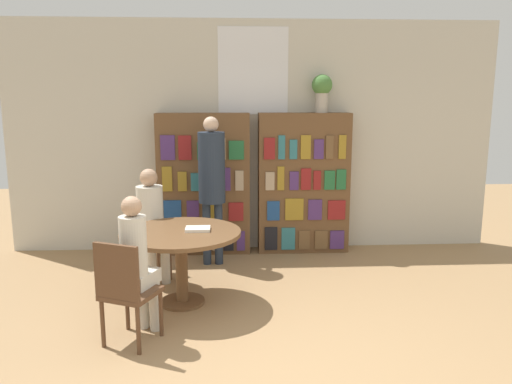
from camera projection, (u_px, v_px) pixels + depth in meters
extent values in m
plane|color=#9E7A51|center=(276.00, 381.00, 3.61)|extent=(16.00, 16.00, 0.00)
cube|color=beige|center=(253.00, 137.00, 6.58)|extent=(6.40, 0.06, 3.00)
cube|color=white|center=(253.00, 71.00, 6.39)|extent=(0.90, 0.01, 1.10)
cube|color=brown|center=(204.00, 184.00, 6.47)|extent=(1.18, 0.32, 1.82)
cube|color=maroon|center=(168.00, 241.00, 6.41)|extent=(0.13, 0.02, 0.29)
cube|color=maroon|center=(181.00, 242.00, 6.43)|extent=(0.10, 0.02, 0.24)
cube|color=maroon|center=(192.00, 241.00, 6.43)|extent=(0.10, 0.02, 0.28)
cube|color=#236638|center=(204.00, 241.00, 6.44)|extent=(0.11, 0.02, 0.28)
cube|color=tan|center=(217.00, 241.00, 6.45)|extent=(0.11, 0.02, 0.26)
cube|color=black|center=(229.00, 242.00, 6.46)|extent=(0.13, 0.02, 0.23)
cube|color=#4C2D6B|center=(241.00, 241.00, 6.47)|extent=(0.10, 0.02, 0.25)
cube|color=navy|center=(172.00, 211.00, 6.34)|extent=(0.22, 0.02, 0.28)
cube|color=#4C2D6B|center=(193.00, 211.00, 6.36)|extent=(0.15, 0.02, 0.27)
cube|color=olive|center=(214.00, 211.00, 6.37)|extent=(0.15, 0.02, 0.26)
cube|color=maroon|center=(236.00, 212.00, 6.39)|extent=(0.19, 0.02, 0.24)
cube|color=olive|center=(167.00, 179.00, 6.26)|extent=(0.12, 0.02, 0.31)
cube|color=olive|center=(182.00, 181.00, 6.28)|extent=(0.11, 0.02, 0.25)
cube|color=#2D707A|center=(196.00, 182.00, 6.29)|extent=(0.12, 0.02, 0.23)
cube|color=#4C2D6B|center=(210.00, 182.00, 6.30)|extent=(0.14, 0.02, 0.24)
cube|color=#4C2D6B|center=(224.00, 179.00, 6.30)|extent=(0.15, 0.02, 0.29)
cube|color=tan|center=(239.00, 181.00, 6.32)|extent=(0.10, 0.02, 0.26)
cube|color=#4C2D6B|center=(168.00, 148.00, 6.19)|extent=(0.18, 0.02, 0.31)
cube|color=maroon|center=(185.00, 148.00, 6.20)|extent=(0.16, 0.02, 0.30)
cube|color=#236638|center=(202.00, 151.00, 6.22)|extent=(0.12, 0.02, 0.22)
cube|color=tan|center=(219.00, 149.00, 6.23)|extent=(0.16, 0.02, 0.27)
cube|color=#236638|center=(236.00, 150.00, 6.24)|extent=(0.19, 0.02, 0.24)
cube|color=brown|center=(303.00, 183.00, 6.54)|extent=(1.18, 0.32, 1.82)
cube|color=black|center=(271.00, 239.00, 6.48)|extent=(0.16, 0.02, 0.30)
cube|color=#2D707A|center=(288.00, 239.00, 6.50)|extent=(0.18, 0.02, 0.29)
cube|color=brown|center=(304.00, 240.00, 6.51)|extent=(0.14, 0.02, 0.26)
cube|color=brown|center=(321.00, 240.00, 6.52)|extent=(0.17, 0.02, 0.25)
cube|color=#4C2D6B|center=(337.00, 240.00, 6.54)|extent=(0.18, 0.02, 0.24)
cube|color=navy|center=(273.00, 211.00, 6.42)|extent=(0.16, 0.02, 0.25)
cube|color=olive|center=(294.00, 209.00, 6.43)|extent=(0.23, 0.02, 0.28)
cube|color=#4C2D6B|center=(315.00, 210.00, 6.44)|extent=(0.18, 0.02, 0.27)
cube|color=maroon|center=(337.00, 210.00, 6.46)|extent=(0.23, 0.02, 0.25)
cube|color=tan|center=(270.00, 181.00, 6.34)|extent=(0.11, 0.02, 0.23)
cube|color=olive|center=(281.00, 178.00, 6.34)|extent=(0.09, 0.02, 0.30)
cube|color=#4C2D6B|center=(294.00, 181.00, 6.36)|extent=(0.11, 0.02, 0.24)
cube|color=maroon|center=(306.00, 179.00, 6.36)|extent=(0.13, 0.02, 0.28)
cube|color=maroon|center=(317.00, 180.00, 6.37)|extent=(0.10, 0.02, 0.25)
cube|color=#236638|center=(330.00, 180.00, 6.38)|extent=(0.14, 0.02, 0.25)
cube|color=#236638|center=(341.00, 180.00, 6.39)|extent=(0.12, 0.02, 0.26)
cube|color=maroon|center=(269.00, 149.00, 6.26)|extent=(0.14, 0.02, 0.27)
cube|color=#2D707A|center=(282.00, 147.00, 6.27)|extent=(0.09, 0.02, 0.30)
cube|color=#2D707A|center=(293.00, 149.00, 6.28)|extent=(0.10, 0.02, 0.25)
cube|color=olive|center=(306.00, 147.00, 6.28)|extent=(0.13, 0.02, 0.30)
cube|color=#4C2D6B|center=(319.00, 149.00, 6.30)|extent=(0.12, 0.02, 0.25)
cube|color=brown|center=(330.00, 147.00, 6.30)|extent=(0.10, 0.02, 0.30)
cube|color=olive|center=(342.00, 147.00, 6.31)|extent=(0.09, 0.02, 0.30)
cylinder|color=#B7AD9E|center=(322.00, 103.00, 6.36)|extent=(0.16, 0.16, 0.25)
sphere|color=#4C7F3D|center=(322.00, 85.00, 6.32)|extent=(0.26, 0.26, 0.26)
cylinder|color=brown|center=(183.00, 301.00, 4.97)|extent=(0.44, 0.44, 0.03)
cylinder|color=brown|center=(182.00, 268.00, 4.91)|extent=(0.12, 0.12, 0.67)
cylinder|color=brown|center=(181.00, 233.00, 4.84)|extent=(1.17, 1.17, 0.04)
cube|color=brown|center=(131.00, 293.00, 4.12)|extent=(0.53, 0.53, 0.04)
cube|color=brown|center=(116.00, 272.00, 3.91)|extent=(0.38, 0.19, 0.45)
cylinder|color=brown|center=(127.00, 308.00, 4.38)|extent=(0.04, 0.04, 0.41)
cylinder|color=brown|center=(161.00, 313.00, 4.26)|extent=(0.04, 0.04, 0.41)
cylinder|color=brown|center=(103.00, 324.00, 4.06)|extent=(0.04, 0.04, 0.41)
cylinder|color=brown|center=(138.00, 331.00, 3.94)|extent=(0.04, 0.04, 0.41)
cube|color=brown|center=(149.00, 242.00, 5.59)|extent=(0.55, 0.55, 0.04)
cube|color=brown|center=(143.00, 217.00, 5.69)|extent=(0.36, 0.23, 0.45)
cylinder|color=brown|center=(170.00, 262.00, 5.59)|extent=(0.04, 0.04, 0.41)
cylinder|color=brown|center=(141.00, 268.00, 5.40)|extent=(0.04, 0.04, 0.41)
cylinder|color=brown|center=(158.00, 254.00, 5.87)|extent=(0.04, 0.04, 0.41)
cylinder|color=brown|center=(130.00, 259.00, 5.68)|extent=(0.04, 0.04, 0.41)
cube|color=beige|center=(154.00, 238.00, 5.46)|extent=(0.41, 0.42, 0.12)
cylinder|color=beige|center=(150.00, 209.00, 5.47)|extent=(0.29, 0.29, 0.50)
sphere|color=tan|center=(149.00, 178.00, 5.41)|extent=(0.19, 0.19, 0.19)
cylinder|color=beige|center=(165.00, 264.00, 5.47)|extent=(0.10, 0.10, 0.45)
cylinder|color=beige|center=(152.00, 266.00, 5.38)|extent=(0.10, 0.10, 0.45)
cube|color=beige|center=(140.00, 278.00, 4.23)|extent=(0.33, 0.38, 0.12)
cylinder|color=beige|center=(133.00, 246.00, 4.10)|extent=(0.22, 0.22, 0.50)
sphere|color=tan|center=(131.00, 206.00, 4.04)|extent=(0.17, 0.17, 0.17)
cylinder|color=beige|center=(143.00, 304.00, 4.41)|extent=(0.10, 0.10, 0.45)
cylinder|color=beige|center=(155.00, 306.00, 4.37)|extent=(0.10, 0.10, 0.45)
cylinder|color=#232D3D|center=(207.00, 233.00, 6.07)|extent=(0.10, 0.10, 0.78)
cylinder|color=#232D3D|center=(219.00, 233.00, 6.08)|extent=(0.10, 0.10, 0.78)
cylinder|color=#232D3D|center=(212.00, 168.00, 5.93)|extent=(0.32, 0.32, 0.84)
sphere|color=#DBB293|center=(211.00, 124.00, 5.83)|extent=(0.18, 0.18, 0.18)
cylinder|color=#232D3D|center=(220.00, 148.00, 6.17)|extent=(0.07, 0.30, 0.07)
cube|color=silver|center=(198.00, 229.00, 4.86)|extent=(0.24, 0.18, 0.03)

